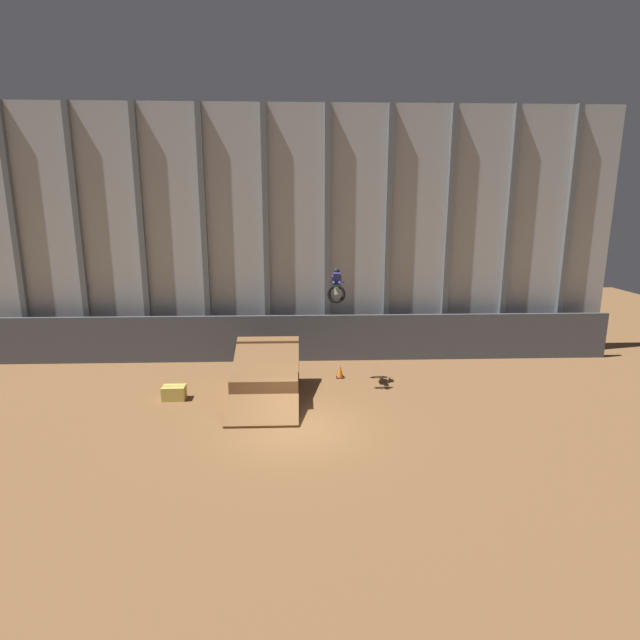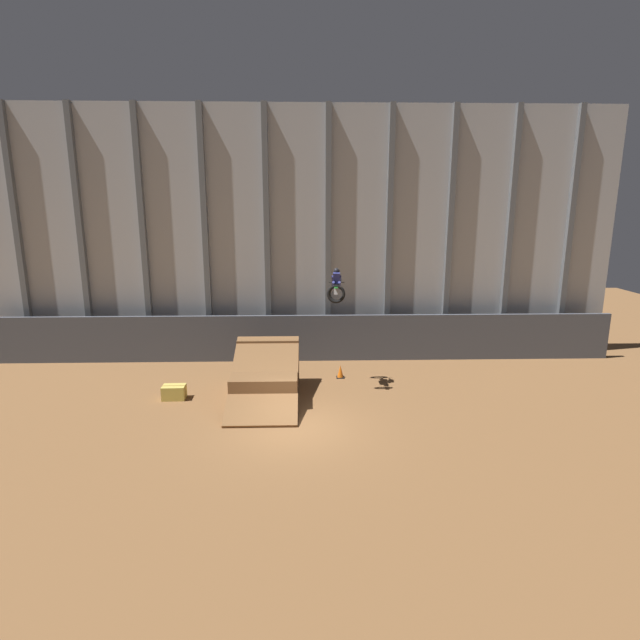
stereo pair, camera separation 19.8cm
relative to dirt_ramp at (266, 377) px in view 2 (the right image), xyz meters
name	(u,v)px [view 2 (the right image)]	position (x,y,z in m)	size (l,w,h in m)	color
ground_plane	(295,428)	(1.26, -3.30, -0.72)	(60.00, 60.00, 0.00)	brown
arena_back_wall	(298,235)	(1.26, 5.77, 5.47)	(32.00, 0.40, 12.38)	#ADB2B7
lower_barrier	(298,338)	(1.26, 4.55, 0.44)	(31.36, 0.20, 2.32)	#474C56
dirt_ramp	(266,377)	(0.00, 0.00, 0.00)	(2.65, 4.90, 2.14)	brown
rider_bike_solo	(336,288)	(2.91, 0.78, 3.55)	(0.85, 1.76, 1.55)	black
traffic_cone_near_ramp	(340,372)	(3.18, 1.90, -0.44)	(0.36, 0.36, 0.58)	black
hay_bale_trackside	(174,392)	(-3.67, -0.46, -0.44)	(0.91, 0.62, 0.57)	#CCB751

